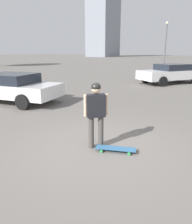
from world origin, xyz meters
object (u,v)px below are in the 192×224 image
Objects in this scene: skateboard at (116,149)px; car_parked_far at (171,73)px; person at (96,109)px; car_parked_near at (10,87)px.

skateboard is 0.20× the size of car_parked_far.
car_parked_near is (-5.77, 2.21, -0.26)m from person.
person is 1.65× the size of skateboard.
skateboard is at bearing 42.27° from car_parked_far.
person is 11.93m from car_parked_far.
car_parked_near is at bearing 8.76° from car_parked_far.
car_parked_far is (-1.39, 11.87, 0.65)m from skateboard.
person reaches higher than car_parked_far.
car_parked_far reaches higher than skateboard.
person is 1.02m from skateboard.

